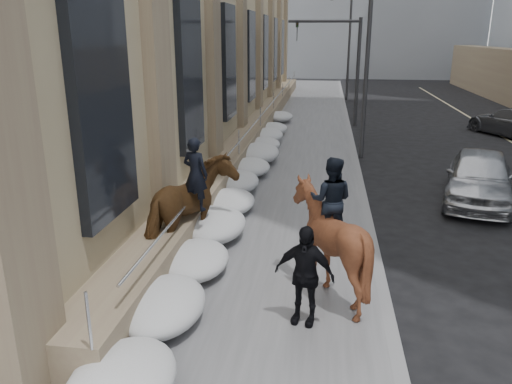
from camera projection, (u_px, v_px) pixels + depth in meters
ground at (243, 334)px, 8.90m from camera, size 140.00×140.00×0.00m
sidewalk at (287, 178)px, 18.32m from camera, size 5.00×80.00×0.12m
curb at (360, 181)px, 17.98m from camera, size 0.24×80.00×0.12m
bg_building_far at (282, 0)px, 74.64m from camera, size 24.00×12.00×20.00m
streetlight_mid at (364, 48)px, 20.37m from camera, size 1.71×0.24×8.00m
streetlight_far at (347, 41)px, 39.25m from camera, size 1.71×0.24×8.00m
traffic_signal at (342, 55)px, 28.18m from camera, size 4.10×0.22×6.00m
snow_bank at (240, 180)px, 16.60m from camera, size 1.70×18.10×0.76m
mounted_horse_left at (191, 206)px, 11.59m from camera, size 2.00×2.90×2.78m
mounted_horse_right at (329, 237)px, 9.74m from camera, size 2.06×2.25×2.78m
pedestrian at (304, 275)px, 8.81m from camera, size 1.16×0.68×1.86m
car_silver at (480, 177)px, 15.69m from camera, size 3.18×5.21×1.66m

